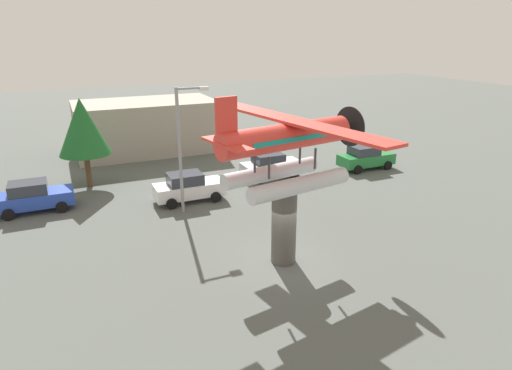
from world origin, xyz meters
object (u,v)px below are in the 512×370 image
at_px(tree_east, 83,127).
at_px(car_far_silver, 271,166).
at_px(car_distant_green, 366,157).
at_px(car_mid_white, 188,187).
at_px(display_pedestal, 284,225).
at_px(streetlight_primary, 183,141).
at_px(floatplane_monument, 288,148).
at_px(storefront_building, 147,126).
at_px(car_near_blue, 33,197).

bearing_deg(tree_east, car_far_silver, -15.23).
relative_size(car_far_silver, car_distant_green, 1.00).
bearing_deg(car_mid_white, car_distant_green, 4.40).
relative_size(display_pedestal, streetlight_primary, 0.51).
distance_m(display_pedestal, streetlight_primary, 8.14).
height_order(streetlight_primary, tree_east, streetlight_primary).
distance_m(floatplane_monument, storefront_building, 22.27).
xyz_separation_m(streetlight_primary, storefront_building, (0.68, 14.57, -2.01)).
bearing_deg(car_distant_green, display_pedestal, -140.21).
bearing_deg(car_far_silver, tree_east, 164.77).
height_order(display_pedestal, car_mid_white, display_pedestal).
xyz_separation_m(car_mid_white, storefront_building, (0.09, 12.98, 1.25)).
height_order(floatplane_monument, storefront_building, floatplane_monument).
height_order(car_near_blue, car_mid_white, same).
distance_m(car_mid_white, car_distant_green, 13.95).
bearing_deg(car_near_blue, display_pedestal, -46.94).
bearing_deg(storefront_building, tree_east, -124.87).
distance_m(floatplane_monument, car_far_silver, 12.71).
height_order(car_mid_white, tree_east, tree_east).
height_order(car_far_silver, tree_east, tree_east).
relative_size(car_near_blue, car_mid_white, 1.00).
bearing_deg(car_far_silver, display_pedestal, -113.09).
bearing_deg(streetlight_primary, car_mid_white, 69.83).
bearing_deg(storefront_building, car_mid_white, -90.39).
bearing_deg(car_far_silver, streetlight_primary, -152.90).
xyz_separation_m(floatplane_monument, tree_east, (-7.22, 14.24, -1.22)).
relative_size(car_distant_green, streetlight_primary, 0.60).
relative_size(display_pedestal, floatplane_monument, 0.34).
bearing_deg(streetlight_primary, tree_east, 124.59).
bearing_deg(car_mid_white, display_pedestal, -78.81).
distance_m(car_distant_green, tree_east, 19.90).
relative_size(car_mid_white, car_far_silver, 1.00).
xyz_separation_m(car_mid_white, car_distant_green, (13.91, 1.07, 0.00)).
relative_size(display_pedestal, car_far_silver, 0.85).
bearing_deg(car_far_silver, car_distant_green, -7.35).
xyz_separation_m(floatplane_monument, streetlight_primary, (-2.50, 7.40, -1.10)).
xyz_separation_m(display_pedestal, storefront_building, (-1.70, 22.00, 0.35)).
height_order(display_pedestal, car_far_silver, display_pedestal).
bearing_deg(car_distant_green, floatplane_monument, -139.97).
bearing_deg(tree_east, storefront_building, 55.13).
relative_size(floatplane_monument, tree_east, 1.78).
bearing_deg(car_far_silver, car_near_blue, -179.99).
distance_m(display_pedestal, floatplane_monument, 3.46).
height_order(floatplane_monument, streetlight_primary, floatplane_monument).
bearing_deg(display_pedestal, car_distant_green, 39.79).
distance_m(car_mid_white, streetlight_primary, 3.68).
bearing_deg(floatplane_monument, car_far_silver, 57.17).
xyz_separation_m(display_pedestal, floatplane_monument, (0.13, 0.02, 3.45)).
relative_size(floatplane_monument, streetlight_primary, 1.48).
height_order(display_pedestal, floatplane_monument, floatplane_monument).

